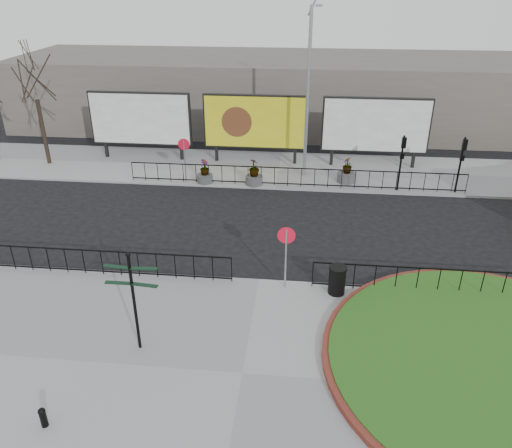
# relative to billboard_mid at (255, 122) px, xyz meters

# --- Properties ---
(ground) EXTENTS (90.00, 90.00, 0.00)m
(ground) POSITION_rel_billboard_mid_xyz_m (1.50, -12.97, -2.60)
(ground) COLOR black
(ground) RESTS_ON ground
(pavement_near) EXTENTS (30.00, 10.00, 0.12)m
(pavement_near) POSITION_rel_billboard_mid_xyz_m (1.50, -17.97, -2.54)
(pavement_near) COLOR gray
(pavement_near) RESTS_ON ground
(pavement_far) EXTENTS (44.00, 6.00, 0.12)m
(pavement_far) POSITION_rel_billboard_mid_xyz_m (1.50, -0.97, -2.54)
(pavement_far) COLOR gray
(pavement_far) RESTS_ON ground
(brick_edge) EXTENTS (10.40, 10.40, 0.18)m
(brick_edge) POSITION_rel_billboard_mid_xyz_m (9.00, -16.97, -2.39)
(brick_edge) COLOR maroon
(brick_edge) RESTS_ON pavement_near
(grass_lawn) EXTENTS (10.00, 10.00, 0.22)m
(grass_lawn) POSITION_rel_billboard_mid_xyz_m (9.00, -16.97, -2.37)
(grass_lawn) COLOR #185015
(grass_lawn) RESTS_ON pavement_near
(railing_near_left) EXTENTS (10.00, 0.10, 1.10)m
(railing_near_left) POSITION_rel_billboard_mid_xyz_m (-4.50, -13.27, -1.93)
(railing_near_left) COLOR black
(railing_near_left) RESTS_ON pavement_near
(railing_near_right) EXTENTS (9.00, 0.10, 1.10)m
(railing_near_right) POSITION_rel_billboard_mid_xyz_m (8.00, -13.27, -1.93)
(railing_near_right) COLOR black
(railing_near_right) RESTS_ON pavement_near
(railing_far) EXTENTS (18.00, 0.10, 1.10)m
(railing_far) POSITION_rel_billboard_mid_xyz_m (2.50, -3.67, -1.93)
(railing_far) COLOR black
(railing_far) RESTS_ON pavement_far
(speed_sign_far) EXTENTS (0.64, 0.07, 2.47)m
(speed_sign_far) POSITION_rel_billboard_mid_xyz_m (-3.50, -3.57, -0.68)
(speed_sign_far) COLOR gray
(speed_sign_far) RESTS_ON pavement_far
(speed_sign_near) EXTENTS (0.64, 0.07, 2.47)m
(speed_sign_near) POSITION_rel_billboard_mid_xyz_m (2.50, -13.37, -0.68)
(speed_sign_near) COLOR gray
(speed_sign_near) RESTS_ON pavement_near
(billboard_left) EXTENTS (6.20, 0.31, 4.10)m
(billboard_left) POSITION_rel_billboard_mid_xyz_m (-7.00, 0.00, 0.00)
(billboard_left) COLOR black
(billboard_left) RESTS_ON pavement_far
(billboard_mid) EXTENTS (6.20, 0.31, 4.10)m
(billboard_mid) POSITION_rel_billboard_mid_xyz_m (0.00, 0.00, 0.00)
(billboard_mid) COLOR black
(billboard_mid) RESTS_ON pavement_far
(billboard_right) EXTENTS (6.20, 0.31, 4.10)m
(billboard_right) POSITION_rel_billboard_mid_xyz_m (7.00, 0.00, 0.00)
(billboard_right) COLOR black
(billboard_right) RESTS_ON pavement_far
(lamp_post) EXTENTS (0.74, 0.18, 9.23)m
(lamp_post) POSITION_rel_billboard_mid_xyz_m (3.01, -1.97, 2.23)
(lamp_post) COLOR gray
(lamp_post) RESTS_ON pavement_far
(signal_pole_a) EXTENTS (0.22, 0.26, 3.00)m
(signal_pole_a) POSITION_rel_billboard_mid_xyz_m (8.00, -3.63, -0.50)
(signal_pole_a) COLOR black
(signal_pole_a) RESTS_ON pavement_far
(signal_pole_b) EXTENTS (0.22, 0.26, 3.00)m
(signal_pole_b) POSITION_rel_billboard_mid_xyz_m (11.00, -3.63, -0.50)
(signal_pole_b) COLOR black
(signal_pole_b) RESTS_ON pavement_far
(tree_left) EXTENTS (2.00, 2.00, 7.00)m
(tree_left) POSITION_rel_billboard_mid_xyz_m (-12.50, -1.47, 1.02)
(tree_left) COLOR #2D2119
(tree_left) RESTS_ON pavement_far
(building_backdrop) EXTENTS (40.00, 10.00, 5.00)m
(building_backdrop) POSITION_rel_billboard_mid_xyz_m (1.50, 9.03, -0.10)
(building_backdrop) COLOR #5F5A53
(building_backdrop) RESTS_ON ground
(fingerpost_sign) EXTENTS (1.59, 0.29, 3.40)m
(fingerpost_sign) POSITION_rel_billboard_mid_xyz_m (-1.81, -17.18, -0.43)
(fingerpost_sign) COLOR black
(fingerpost_sign) RESTS_ON pavement_near
(bollard) EXTENTS (0.19, 0.19, 0.60)m
(bollard) POSITION_rel_billboard_mid_xyz_m (-3.31, -20.36, -2.15)
(bollard) COLOR black
(bollard) RESTS_ON pavement_near
(litter_bin) EXTENTS (0.66, 0.66, 1.08)m
(litter_bin) POSITION_rel_billboard_mid_xyz_m (4.38, -13.57, -1.93)
(litter_bin) COLOR black
(litter_bin) RESTS_ON pavement_near
(planter_a) EXTENTS (0.87, 0.87, 1.32)m
(planter_a) POSITION_rel_billboard_mid_xyz_m (-2.44, -3.57, -2.01)
(planter_a) COLOR #4C4C4F
(planter_a) RESTS_ON pavement_far
(planter_b) EXTENTS (0.93, 0.93, 1.48)m
(planter_b) POSITION_rel_billboard_mid_xyz_m (0.30, -3.57, -1.93)
(planter_b) COLOR #4C4C4F
(planter_b) RESTS_ON pavement_far
(planter_c) EXTENTS (1.01, 1.01, 1.44)m
(planter_c) POSITION_rel_billboard_mid_xyz_m (5.34, -2.67, -1.99)
(planter_c) COLOR #4C4C4F
(planter_c) RESTS_ON pavement_far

